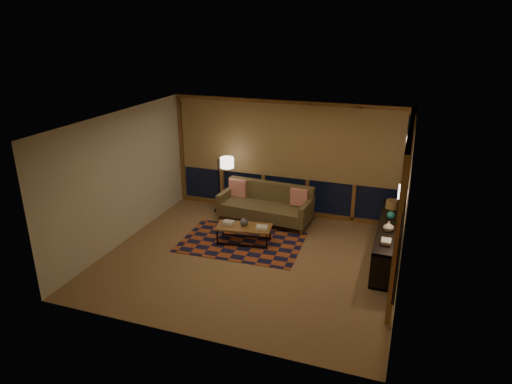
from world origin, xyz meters
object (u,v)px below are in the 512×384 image
(floor_lamp, at_px, (219,183))
(bookshelf, at_px, (388,240))
(sofa, at_px, (265,204))
(coffee_table, at_px, (244,234))

(floor_lamp, relative_size, bookshelf, 0.53)
(bookshelf, bearing_deg, floor_lamp, 165.99)
(sofa, relative_size, bookshelf, 0.77)
(floor_lamp, height_order, bookshelf, floor_lamp)
(sofa, height_order, floor_lamp, floor_lamp)
(coffee_table, distance_m, bookshelf, 2.87)
(coffee_table, height_order, bookshelf, bookshelf)
(floor_lamp, bearing_deg, coffee_table, -23.62)
(sofa, bearing_deg, floor_lamp, 173.23)
(sofa, bearing_deg, coffee_table, -89.40)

